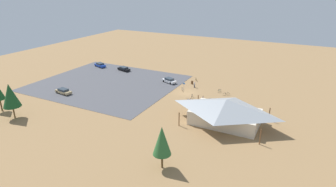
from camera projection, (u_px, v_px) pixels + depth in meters
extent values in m
plane|color=#937047|center=(186.00, 93.00, 72.11)|extent=(160.00, 160.00, 0.00)
cube|color=#4C4C51|center=(108.00, 83.00, 79.03)|extent=(37.46, 33.08, 0.05)
cube|color=beige|center=(225.00, 117.00, 55.81)|extent=(13.04, 7.90, 2.84)
pyramid|color=#93999E|center=(226.00, 105.00, 54.89)|extent=(15.72, 10.58, 2.24)
cylinder|color=brown|center=(269.00, 114.00, 56.81)|extent=(0.20, 0.20, 2.84)
cylinder|color=brown|center=(198.00, 101.00, 63.27)|extent=(0.20, 0.20, 2.84)
cylinder|color=brown|center=(260.00, 137.00, 48.35)|extent=(0.20, 0.20, 2.84)
cylinder|color=brown|center=(179.00, 119.00, 54.81)|extent=(0.20, 0.20, 2.84)
cylinder|color=brown|center=(192.00, 82.00, 78.19)|extent=(0.60, 0.60, 0.90)
cylinder|color=#99999E|center=(184.00, 86.00, 73.18)|extent=(0.08, 0.08, 2.20)
cube|color=#1959B2|center=(184.00, 84.00, 72.90)|extent=(0.56, 0.04, 0.40)
cylinder|color=brown|center=(162.00, 161.00, 42.28)|extent=(0.31, 0.31, 2.38)
cone|color=#2D6633|center=(162.00, 141.00, 41.03)|extent=(2.76, 2.76, 4.54)
cylinder|color=brown|center=(1.00, 105.00, 61.30)|extent=(0.31, 0.31, 2.74)
cylinder|color=brown|center=(14.00, 112.00, 58.09)|extent=(0.29, 0.29, 2.56)
cone|color=#194C23|center=(10.00, 95.00, 56.75)|extent=(3.47, 3.47, 4.88)
torus|color=black|center=(212.00, 101.00, 65.78)|extent=(0.61, 0.44, 0.71)
torus|color=black|center=(210.00, 100.00, 66.63)|extent=(0.61, 0.44, 0.71)
cylinder|color=red|center=(211.00, 100.00, 66.16)|extent=(0.80, 0.58, 0.04)
cylinder|color=red|center=(212.00, 100.00, 65.97)|extent=(0.04, 0.04, 0.44)
cube|color=black|center=(212.00, 99.00, 65.89)|extent=(0.21, 0.18, 0.05)
cylinder|color=red|center=(210.00, 99.00, 66.47)|extent=(0.04, 0.04, 0.43)
cylinder|color=black|center=(210.00, 98.00, 66.39)|extent=(0.30, 0.41, 0.03)
torus|color=black|center=(203.00, 97.00, 68.29)|extent=(0.32, 0.69, 0.73)
torus|color=black|center=(203.00, 99.00, 67.27)|extent=(0.32, 0.69, 0.73)
cylinder|color=#722D9E|center=(203.00, 97.00, 67.74)|extent=(0.42, 0.95, 0.04)
cylinder|color=#722D9E|center=(203.00, 97.00, 67.88)|extent=(0.04, 0.04, 0.45)
cube|color=black|center=(203.00, 96.00, 67.80)|extent=(0.15, 0.22, 0.05)
cylinder|color=#722D9E|center=(203.00, 98.00, 67.28)|extent=(0.04, 0.04, 0.49)
cylinder|color=black|center=(203.00, 97.00, 67.20)|extent=(0.46, 0.22, 0.03)
torus|color=black|center=(183.00, 91.00, 72.50)|extent=(0.49, 0.61, 0.74)
torus|color=black|center=(182.00, 89.00, 73.37)|extent=(0.49, 0.61, 0.74)
cylinder|color=silver|center=(183.00, 89.00, 72.89)|extent=(0.56, 0.71, 0.04)
cylinder|color=silver|center=(183.00, 89.00, 72.69)|extent=(0.04, 0.04, 0.45)
cube|color=black|center=(183.00, 88.00, 72.61)|extent=(0.19, 0.21, 0.05)
cylinder|color=silver|center=(182.00, 88.00, 73.18)|extent=(0.04, 0.04, 0.53)
cylinder|color=black|center=(182.00, 87.00, 73.09)|extent=(0.40, 0.32, 0.03)
torus|color=black|center=(224.00, 94.00, 70.06)|extent=(0.56, 0.52, 0.72)
torus|color=black|center=(228.00, 94.00, 70.32)|extent=(0.56, 0.52, 0.72)
cylinder|color=black|center=(226.00, 94.00, 70.15)|extent=(0.71, 0.66, 0.04)
cylinder|color=black|center=(226.00, 93.00, 70.08)|extent=(0.04, 0.04, 0.38)
cube|color=black|center=(226.00, 93.00, 70.01)|extent=(0.20, 0.19, 0.05)
cylinder|color=black|center=(228.00, 93.00, 70.21)|extent=(0.04, 0.04, 0.46)
cylinder|color=black|center=(228.00, 92.00, 70.13)|extent=(0.35, 0.37, 0.03)
torus|color=black|center=(192.00, 95.00, 69.52)|extent=(0.18, 0.68, 0.69)
torus|color=black|center=(192.00, 97.00, 68.63)|extent=(0.18, 0.68, 0.69)
cylinder|color=#B7B7BC|center=(192.00, 95.00, 69.03)|extent=(0.22, 0.91, 0.04)
cylinder|color=#B7B7BC|center=(192.00, 95.00, 69.17)|extent=(0.04, 0.04, 0.36)
cube|color=black|center=(192.00, 94.00, 69.11)|extent=(0.12, 0.21, 0.05)
cylinder|color=#B7B7BC|center=(192.00, 96.00, 68.63)|extent=(0.04, 0.04, 0.45)
cylinder|color=black|center=(192.00, 95.00, 68.55)|extent=(0.48, 0.13, 0.03)
torus|color=black|center=(220.00, 90.00, 72.69)|extent=(0.15, 0.69, 0.69)
torus|color=black|center=(219.00, 91.00, 71.97)|extent=(0.15, 0.69, 0.69)
cylinder|color=#197A7F|center=(219.00, 90.00, 72.29)|extent=(0.18, 0.87, 0.04)
cylinder|color=#197A7F|center=(220.00, 90.00, 72.40)|extent=(0.04, 0.04, 0.37)
cube|color=black|center=(220.00, 89.00, 72.33)|extent=(0.11, 0.21, 0.05)
cylinder|color=#197A7F|center=(219.00, 90.00, 71.96)|extent=(0.04, 0.04, 0.46)
cylinder|color=black|center=(219.00, 90.00, 71.88)|extent=(0.48, 0.11, 0.03)
torus|color=black|center=(187.00, 100.00, 66.72)|extent=(0.56, 0.45, 0.68)
torus|color=black|center=(191.00, 100.00, 66.90)|extent=(0.56, 0.45, 0.68)
cylinder|color=#2347B7|center=(189.00, 99.00, 66.77)|extent=(0.76, 0.61, 0.04)
cylinder|color=#2347B7|center=(188.00, 99.00, 66.71)|extent=(0.04, 0.04, 0.38)
cube|color=black|center=(188.00, 98.00, 66.64)|extent=(0.21, 0.19, 0.05)
cylinder|color=#2347B7|center=(191.00, 99.00, 66.81)|extent=(0.04, 0.04, 0.41)
cylinder|color=black|center=(191.00, 98.00, 66.73)|extent=(0.32, 0.40, 0.03)
torus|color=black|center=(197.00, 80.00, 80.28)|extent=(0.45, 0.54, 0.66)
torus|color=black|center=(196.00, 79.00, 81.16)|extent=(0.45, 0.54, 0.66)
cylinder|color=yellow|center=(196.00, 79.00, 80.68)|extent=(0.58, 0.71, 0.04)
cylinder|color=yellow|center=(196.00, 79.00, 80.49)|extent=(0.04, 0.04, 0.42)
cube|color=black|center=(196.00, 79.00, 80.41)|extent=(0.19, 0.21, 0.05)
cylinder|color=yellow|center=(196.00, 79.00, 80.98)|extent=(0.04, 0.04, 0.48)
cylinder|color=black|center=(196.00, 78.00, 80.89)|extent=(0.39, 0.33, 0.03)
cube|color=black|center=(124.00, 69.00, 90.08)|extent=(4.70, 2.92, 0.58)
cube|color=#2D3842|center=(124.00, 67.00, 89.89)|extent=(2.78, 2.19, 0.49)
cylinder|color=black|center=(119.00, 69.00, 90.53)|extent=(0.68, 0.38, 0.64)
cylinder|color=black|center=(123.00, 68.00, 91.63)|extent=(0.68, 0.38, 0.64)
cylinder|color=black|center=(125.00, 71.00, 88.66)|extent=(0.68, 0.38, 0.64)
cylinder|color=black|center=(129.00, 70.00, 89.76)|extent=(0.68, 0.38, 0.64)
cube|color=tan|center=(63.00, 92.00, 71.22)|extent=(4.68, 2.33, 0.57)
cube|color=#2D3842|center=(63.00, 90.00, 71.03)|extent=(2.69, 1.87, 0.51)
cylinder|color=black|center=(57.00, 92.00, 71.48)|extent=(0.66, 0.30, 0.64)
cylinder|color=black|center=(62.00, 90.00, 72.69)|extent=(0.66, 0.30, 0.64)
cylinder|color=black|center=(65.00, 94.00, 69.89)|extent=(0.66, 0.30, 0.64)
cylinder|color=black|center=(70.00, 93.00, 71.10)|extent=(0.66, 0.30, 0.64)
cube|color=#1E42B2|center=(100.00, 65.00, 94.20)|extent=(4.70, 3.18, 0.63)
cube|color=#2D3842|center=(100.00, 64.00, 93.99)|extent=(2.83, 2.34, 0.55)
cylinder|color=black|center=(96.00, 66.00, 94.73)|extent=(0.68, 0.42, 0.64)
cylinder|color=black|center=(100.00, 65.00, 95.80)|extent=(0.68, 0.42, 0.64)
cylinder|color=black|center=(100.00, 67.00, 92.76)|extent=(0.68, 0.42, 0.64)
cylinder|color=black|center=(105.00, 66.00, 93.83)|extent=(0.68, 0.42, 0.64)
cube|color=white|center=(169.00, 81.00, 79.07)|extent=(4.58, 3.17, 0.59)
cube|color=#2D3842|center=(169.00, 79.00, 78.86)|extent=(2.77, 2.31, 0.56)
cylinder|color=black|center=(164.00, 81.00, 79.65)|extent=(0.68, 0.44, 0.64)
cylinder|color=black|center=(168.00, 80.00, 80.62)|extent=(0.68, 0.44, 0.64)
cylinder|color=black|center=(171.00, 83.00, 77.66)|extent=(0.68, 0.44, 0.64)
cylinder|color=black|center=(175.00, 82.00, 78.63)|extent=(0.68, 0.44, 0.64)
cube|color=#2D3347|center=(194.00, 86.00, 75.55)|extent=(0.36, 0.39, 0.86)
cylinder|color=silver|center=(195.00, 83.00, 75.29)|extent=(0.36, 0.36, 0.57)
sphere|color=tan|center=(195.00, 82.00, 75.14)|extent=(0.24, 0.24, 0.24)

